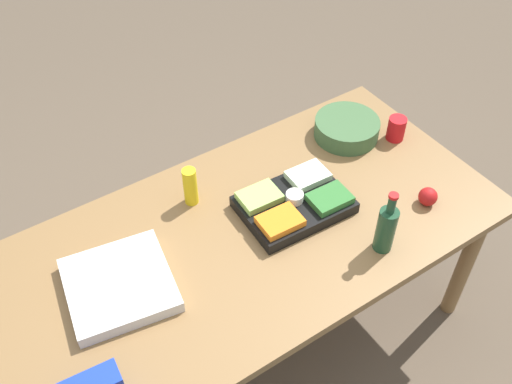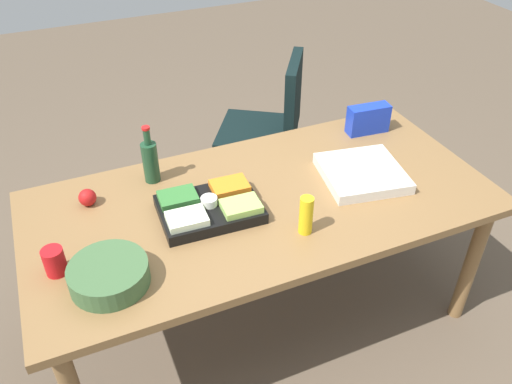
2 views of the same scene
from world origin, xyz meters
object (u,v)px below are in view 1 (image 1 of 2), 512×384
apple_red (428,197)px  red_solo_cup (396,129)px  conference_table (242,249)px  salad_bowl (347,128)px  mustard_bottle (190,186)px  veggie_tray (294,203)px  wine_bottle (386,228)px  pizza_box (119,285)px

apple_red → red_solo_cup: bearing=65.0°
conference_table → salad_bowl: size_ratio=7.10×
apple_red → mustard_bottle: (-0.78, 0.53, 0.05)m
apple_red → salad_bowl: (0.00, 0.51, 0.00)m
veggie_tray → apple_red: (0.46, -0.27, 0.00)m
veggie_tray → salad_bowl: size_ratio=1.49×
conference_table → mustard_bottle: size_ratio=12.05×
conference_table → wine_bottle: (0.41, -0.33, 0.18)m
mustard_bottle → red_solo_cup: bearing=-9.6°
mustard_bottle → wine_bottle: bearing=-51.6°
conference_table → mustard_bottle: mustard_bottle is taller
pizza_box → conference_table: bearing=6.0°
veggie_tray → apple_red: veggie_tray is taller
conference_table → apple_red: (0.71, -0.26, 0.11)m
pizza_box → mustard_bottle: size_ratio=2.11×
pizza_box → wine_bottle: bearing=-12.4°
red_solo_cup → pizza_box: 1.38m
mustard_bottle → wine_bottle: wine_bottle is taller
apple_red → pizza_box: (-1.20, 0.30, -0.01)m
red_solo_cup → veggie_tray: bearing=-171.0°
salad_bowl → mustard_bottle: mustard_bottle is taller
conference_table → pizza_box: bearing=176.1°
red_solo_cup → salad_bowl: (-0.17, 0.13, -0.01)m
pizza_box → red_solo_cup: bearing=13.0°
veggie_tray → red_solo_cup: red_solo_cup is taller
red_solo_cup → salad_bowl: 0.22m
apple_red → salad_bowl: size_ratio=0.26×
mustard_bottle → wine_bottle: 0.77m
red_solo_cup → mustard_bottle: mustard_bottle is taller
red_solo_cup → salad_bowl: bearing=141.9°
pizza_box → mustard_bottle: bearing=39.1°
veggie_tray → wine_bottle: bearing=-64.8°
apple_red → red_solo_cup: red_solo_cup is taller
pizza_box → salad_bowl: size_ratio=1.24×
apple_red → wine_bottle: size_ratio=0.27×
mustard_bottle → conference_table: bearing=-75.7°
conference_table → red_solo_cup: (0.89, 0.11, 0.13)m
apple_red → red_solo_cup: (0.17, 0.37, 0.02)m
conference_table → red_solo_cup: 0.90m
pizza_box → salad_bowl: (1.20, 0.21, 0.02)m
conference_table → red_solo_cup: size_ratio=18.71×
wine_bottle → mustard_bottle: bearing=128.4°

